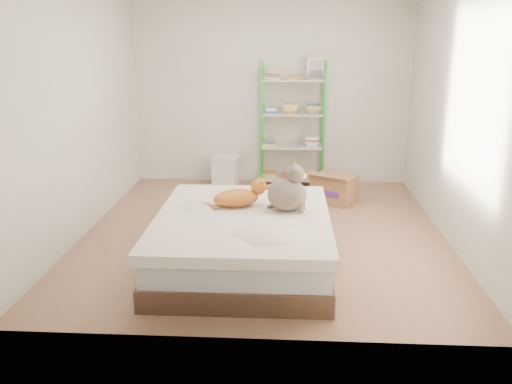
# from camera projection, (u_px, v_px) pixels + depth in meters

# --- Properties ---
(room) EXTENTS (3.81, 4.21, 2.61)m
(room) POSITION_uv_depth(u_px,v_px,m) (264.00, 111.00, 5.44)
(room) COLOR #A1775A
(room) RESTS_ON ground
(bed) EXTENTS (1.56, 1.94, 0.49)m
(bed) POSITION_uv_depth(u_px,v_px,m) (243.00, 241.00, 4.92)
(bed) COLOR #4A3320
(bed) RESTS_ON ground
(orange_cat) EXTENTS (0.58, 0.43, 0.21)m
(orange_cat) POSITION_uv_depth(u_px,v_px,m) (236.00, 196.00, 5.06)
(orange_cat) COLOR orange
(orange_cat) RESTS_ON bed
(grey_cat) EXTENTS (0.44, 0.39, 0.44)m
(grey_cat) POSITION_uv_depth(u_px,v_px,m) (287.00, 187.00, 4.91)
(grey_cat) COLOR gray
(grey_cat) RESTS_ON bed
(shelf_unit) EXTENTS (0.88, 0.36, 1.74)m
(shelf_unit) POSITION_uv_depth(u_px,v_px,m) (293.00, 126.00, 7.36)
(shelf_unit) COLOR green
(shelf_unit) RESTS_ON ground
(cardboard_box) EXTENTS (0.63, 0.65, 0.40)m
(cardboard_box) POSITION_uv_depth(u_px,v_px,m) (334.00, 189.00, 6.77)
(cardboard_box) COLOR #AD7D48
(cardboard_box) RESTS_ON ground
(white_bin) EXTENTS (0.40, 0.37, 0.41)m
(white_bin) POSITION_uv_depth(u_px,v_px,m) (225.00, 170.00, 7.56)
(white_bin) COLOR silver
(white_bin) RESTS_ON ground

